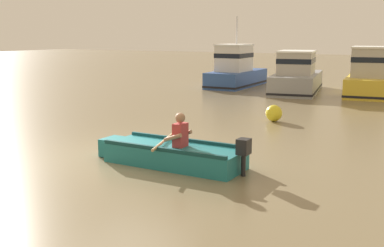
# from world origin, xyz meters

# --- Properties ---
(ground_plane) EXTENTS (120.00, 120.00, 0.00)m
(ground_plane) POSITION_xyz_m (0.00, 0.00, 0.00)
(ground_plane) COLOR #7A6B4C
(rowboat_with_person) EXTENTS (3.70, 1.92, 1.19)m
(rowboat_with_person) POSITION_xyz_m (1.29, -0.27, 0.25)
(rowboat_with_person) COLOR #1E727A
(rowboat_with_person) RESTS_ON ground
(moored_boat_blue) EXTENTS (2.01, 4.93, 3.80)m
(moored_boat_blue) POSITION_xyz_m (-4.06, 15.12, 0.85)
(moored_boat_blue) COLOR #2D519E
(moored_boat_blue) RESTS_ON ground
(moored_boat_grey) EXTENTS (3.00, 5.79, 2.07)m
(moored_boat_grey) POSITION_xyz_m (-0.36, 14.23, 0.77)
(moored_boat_grey) COLOR gray
(moored_boat_grey) RESTS_ON ground
(moored_boat_yellow) EXTENTS (2.47, 4.86, 2.30)m
(moored_boat_yellow) POSITION_xyz_m (2.98, 14.63, 0.84)
(moored_boat_yellow) COLOR gold
(moored_boat_yellow) RESTS_ON ground
(mooring_buoy) EXTENTS (0.55, 0.55, 0.55)m
(mooring_buoy) POSITION_xyz_m (1.43, 5.94, 0.28)
(mooring_buoy) COLOR yellow
(mooring_buoy) RESTS_ON ground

